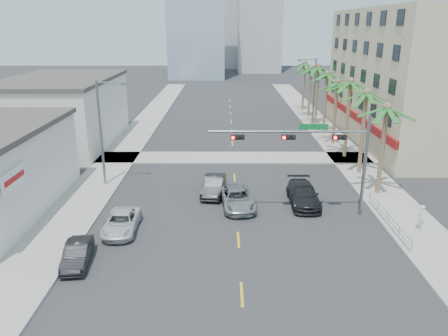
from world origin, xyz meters
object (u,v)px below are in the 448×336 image
car_parked_far (121,222)px  pedestrian (421,217)px  car_lane_left (214,185)px  traffic_signal_mast (321,148)px  car_parked_mid (77,254)px  car_lane_right (303,195)px  car_lane_center (237,198)px

car_parked_far → pedestrian: pedestrian is taller
car_parked_far → car_lane_left: bearing=47.0°
car_parked_far → pedestrian: (19.96, 0.05, 0.38)m
traffic_signal_mast → car_parked_mid: 17.26m
car_lane_left → car_lane_right: (6.95, -2.06, 0.02)m
car_lane_left → car_lane_center: car_lane_left is taller
car_parked_far → car_lane_center: 8.84m
car_lane_center → traffic_signal_mast: bearing=-20.9°
car_parked_far → car_lane_left: 9.06m
car_lane_right → pedestrian: pedestrian is taller
car_lane_center → car_lane_right: 5.17m
car_parked_mid → car_lane_right: car_lane_right is taller
car_parked_mid → car_lane_center: (9.44, 8.28, 0.08)m
traffic_signal_mast → pedestrian: 8.01m
car_parked_mid → car_lane_right: bearing=24.5°
car_lane_left → car_lane_right: size_ratio=0.86×
car_lane_center → car_lane_right: bearing=-0.5°
car_lane_left → car_lane_right: car_lane_right is taller
traffic_signal_mast → car_parked_mid: bearing=-155.5°
car_parked_far → traffic_signal_mast: bearing=10.0°
traffic_signal_mast → car_lane_left: traffic_signal_mast is taller
car_lane_left → traffic_signal_mast: bearing=-21.7°
traffic_signal_mast → car_lane_right: traffic_signal_mast is taller
car_parked_mid → car_lane_right: 17.07m
traffic_signal_mast → pedestrian: bearing=-22.7°
car_parked_mid → pedestrian: size_ratio=2.22×
traffic_signal_mast → car_parked_far: size_ratio=2.44×
car_parked_far → car_lane_left: (6.01, 6.77, 0.12)m
car_lane_left → car_lane_right: bearing=-10.0°
pedestrian → car_lane_left: bearing=-69.1°
car_parked_mid → pedestrian: pedestrian is taller
car_lane_right → car_lane_left: bearing=163.7°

